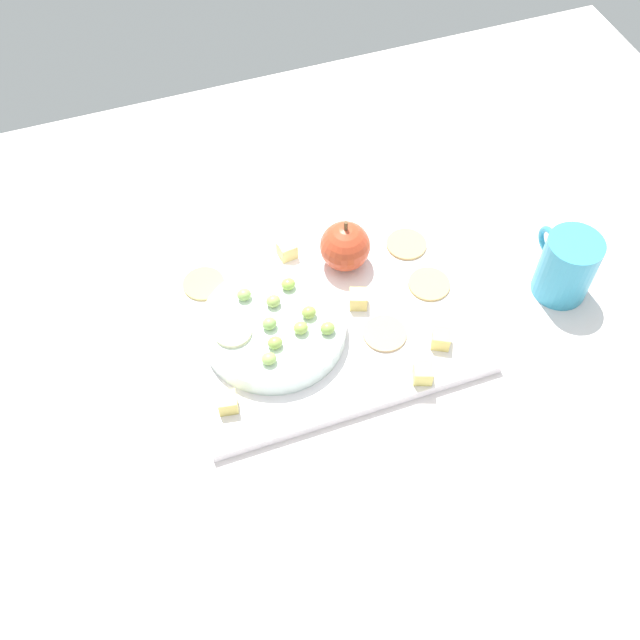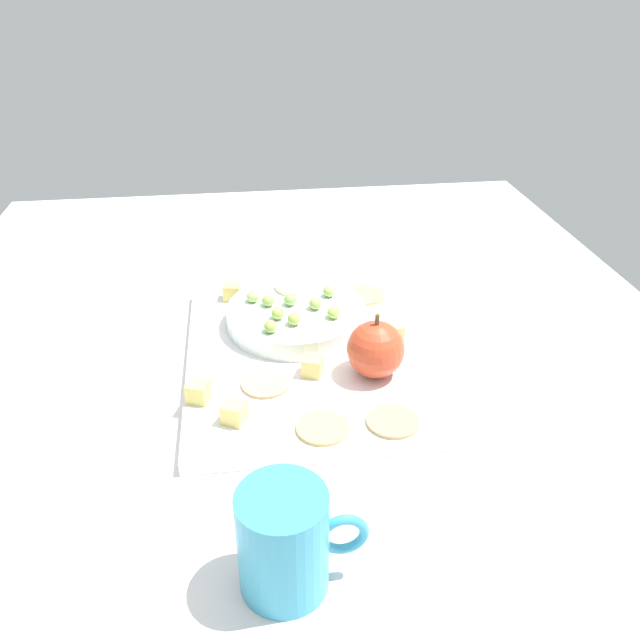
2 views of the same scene
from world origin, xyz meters
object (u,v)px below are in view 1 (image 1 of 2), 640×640
Objects in this scene: cheese_cube_2 at (358,299)px; cup at (566,266)px; platter at (322,318)px; serving_dish at (275,330)px; cheese_cube_0 at (227,403)px; grape_3 at (301,328)px; cracker_3 at (385,334)px; grape_0 at (269,359)px; apple_slice_0 at (232,329)px; cheese_cube_3 at (423,373)px; grape_1 at (309,312)px; grape_4 at (244,295)px; grape_6 at (275,343)px; cracker_1 at (406,244)px; apple_whole at (345,246)px; grape_2 at (273,301)px; grape_7 at (269,324)px; grape_5 at (328,328)px; cheese_cube_1 at (441,339)px; cracker_0 at (429,284)px; cracker_2 at (204,284)px; grape_8 at (288,284)px.

cheese_cube_2 is 26.58cm from cup.
platter is 6.92cm from serving_dish.
grape_3 is at bearing 27.40° from cheese_cube_0.
cup is (24.54, 0.16, 2.91)cm from cracker_3.
apple_slice_0 is (-2.88, 5.74, -0.42)cm from grape_0.
cheese_cube_3 is (8.00, -12.65, 1.84)cm from platter.
grape_1 is (-10.22, 11.21, 2.21)cm from cheese_cube_3.
cracker_3 is at bearing -31.42° from grape_4.
cheese_cube_3 is at bearing -28.75° from grape_6.
cheese_cube_3 is at bearing -32.17° from apple_slice_0.
grape_1 is (4.30, -0.29, 2.03)cm from serving_dish.
cheese_cube_0 is 6.87cm from grape_0.
serving_dish is 22.52cm from cracker_1.
cracker_3 is at bearing -15.96° from apple_slice_0.
apple_whole reaches higher than cheese_cube_2.
cracker_1 is at bearing 15.06° from grape_2.
grape_6 is (-5.12, -2.80, -0.04)cm from grape_1.
grape_0 is 4.89cm from grape_7.
grape_5 and grape_6 have the same top height.
cheese_cube_3 is at bearing -9.59° from cheese_cube_0.
grape_5 is (1.35, -2.91, -0.02)cm from grape_1.
cracker_3 is at bearing 149.26° from cheese_cube_1.
grape_2 is 1.00× the size of grape_6.
grape_7 is (1.49, 4.65, 0.04)cm from grape_0.
cracker_0 is at bearing 15.13° from grape_5.
grape_0 is (-23.10, -13.12, 3.06)cm from cracker_1.
grape_3 is 1.00× the size of grape_6.
apple_whole reaches higher than cracker_0.
grape_0 is (-16.66, 6.55, 2.16)cm from cheese_cube_3.
grape_3 is (-8.63, -3.24, 2.23)cm from cheese_cube_2.
cracker_0 is at bearing -0.73° from platter.
cracker_2 and cracker_3 have the same top height.
grape_6 reaches higher than apple_slice_0.
cheese_cube_3 is at bearing -117.63° from cracker_0.
platter is at bearing -128.51° from apple_whole.
grape_0 is 7.99cm from grape_5.
cracker_0 is at bearing 162.61° from cup.
apple_slice_0 is (-23.59, 8.55, 1.75)cm from cheese_cube_1.
grape_7 reaches higher than cheese_cube_2.
apple_whole is at bearing 93.07° from cracker_3.
grape_3 is (10.72, 5.56, 2.23)cm from cheese_cube_0.
grape_0 is (4.18, -15.58, 3.06)cm from cracker_2.
cheese_cube_0 is at bearing 170.41° from cheese_cube_3.
grape_6 is at bearing -68.16° from cracker_2.
serving_dish is 2.72× the size of apple_whole.
apple_whole is at bearing 38.14° from cheese_cube_0.
grape_6 is at bearing -93.45° from grape_7.
grape_4 is (-3.07, 2.16, -0.02)cm from grape_2.
cracker_2 is at bearing 148.19° from grape_8.
grape_3 is at bearing -54.73° from grape_4.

